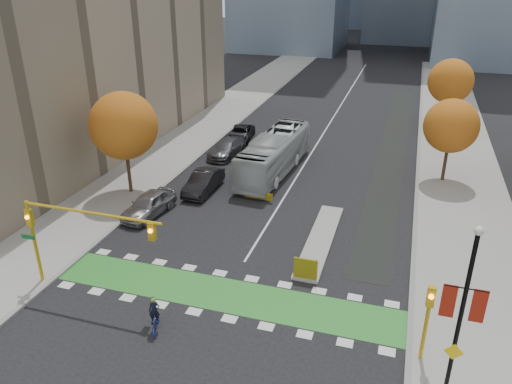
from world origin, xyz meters
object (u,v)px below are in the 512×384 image
Objects in this scene: hazard_board at (305,269)px; tree_east_far at (451,81)px; parked_car_a at (149,204)px; traffic_signal_west at (70,227)px; traffic_signal_east at (428,313)px; parked_car_b at (203,182)px; banner_lamppost at (462,310)px; tree_west at (124,126)px; bus at (274,154)px; parked_car_c at (227,148)px; cyclist at (155,319)px; tree_east_near at (451,126)px; parked_car_d at (241,133)px.

tree_east_far is (8.50, 33.80, 4.44)m from hazard_board.
hazard_board is 13.57m from parked_car_a.
traffic_signal_east is at bearing 0.01° from traffic_signal_west.
parked_car_a is (-12.70, 4.78, 0.05)m from hazard_board.
traffic_signal_east is at bearing -35.92° from hazard_board.
traffic_signal_east is 22.42m from parked_car_b.
hazard_board is at bearing 138.21° from banner_lamppost.
traffic_signal_west is (4.07, -12.51, -1.58)m from tree_west.
bus is 6.12m from parked_car_c.
traffic_signal_west is 6.86m from cyclist.
traffic_signal_east is at bearing -93.81° from tree_east_near.
tree_east_far is at bearing 55.15° from bus.
tree_east_far is at bearing 88.21° from tree_east_near.
traffic_signal_east is at bearing -53.91° from bus.
banner_lamppost is (19.43, -1.99, 0.58)m from traffic_signal_west.
bus is 2.33× the size of parked_car_c.
cyclist is 0.16× the size of bus.
parked_car_a is 5.46m from parked_car_b.
tree_east_near is 0.85× the size of banner_lamppost.
parked_car_c is (-5.41, 2.68, -0.96)m from bus.
parked_car_c is (-19.62, 0.33, -4.09)m from tree_east_near.
banner_lamppost is 1.63× the size of parked_car_b.
parked_car_b reaches higher than parked_car_d.
tree_east_near is at bearing 24.20° from parked_car_b.
tree_east_far reaches higher than hazard_board.
parked_car_b is at bearing -128.35° from tree_east_far.
parked_car_a is (-0.77, 9.49, -3.18)m from traffic_signal_west.
cyclist is at bearing 179.15° from banner_lamppost.
cyclist is at bearing -52.64° from parked_car_a.
tree_west is at bearing -112.51° from parked_car_d.
traffic_signal_east is at bearing -45.68° from parked_car_c.
tree_west is at bearing 154.01° from hazard_board.
parked_car_b is at bearing 84.37° from traffic_signal_west.
hazard_board is 0.17× the size of banner_lamppost.
tree_east_far is 1.53× the size of parked_car_d.
hazard_board is 8.26m from traffic_signal_east.
parked_car_d is at bearing 117.23° from hazard_board.
traffic_signal_east is 0.81× the size of parked_car_b.
tree_east_near reaches higher than bus.
parked_car_b is (-4.27, 16.28, 0.18)m from cyclist.
banner_lamppost is (23.50, -14.50, -1.01)m from tree_west.
parked_car_d is (0.03, 27.84, -3.34)m from traffic_signal_west.
banner_lamppost is 35.80m from parked_car_d.
tree_east_far is 0.90× the size of traffic_signal_west.
traffic_signal_west is at bearing -179.99° from traffic_signal_east.
traffic_signal_east is 29.22m from parked_car_c.
parked_car_b is 13.42m from parked_car_d.
tree_east_near reaches higher than hazard_board.
tree_east_far is at bearing 43.81° from parked_car_c.
tree_west is 1.08× the size of tree_east_far.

